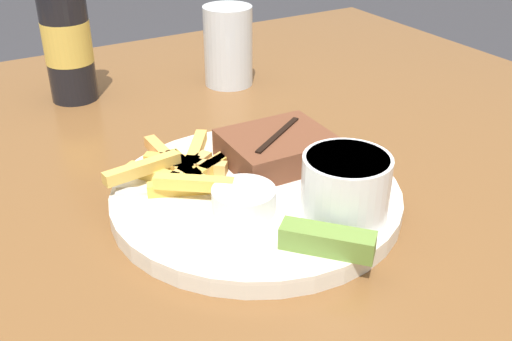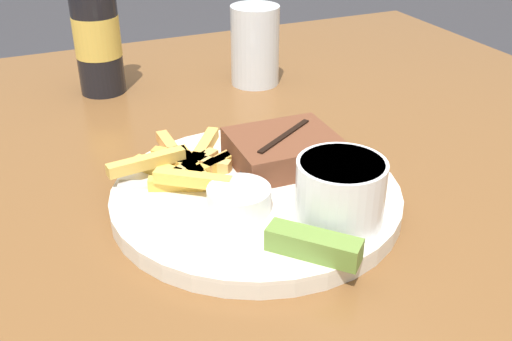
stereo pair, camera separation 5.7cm
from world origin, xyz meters
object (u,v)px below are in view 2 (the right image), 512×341
Objects in this scene: steak_portion at (284,149)px; dipping_sauce_cup at (239,198)px; coleslaw_cup at (340,189)px; dinner_plate at (256,197)px; drinking_glass at (255,46)px; fork_utensil at (181,186)px; knife_utensil at (250,169)px; beer_bottle at (97,33)px; pickle_spear at (309,246)px.

dipping_sauce_cup is (-0.08, -0.07, -0.00)m from steak_portion.
coleslaw_cup is 0.09m from dipping_sauce_cup.
dinner_plate is 0.05m from dipping_sauce_cup.
drinking_glass is (0.16, 0.34, 0.03)m from dipping_sauce_cup.
drinking_glass reaches higher than dipping_sauce_cup.
steak_portion is 0.88× the size of fork_utensil.
drinking_glass is at bearing 77.03° from coleslaw_cup.
dipping_sauce_cup is 0.40× the size of knife_utensil.
steak_portion is 1.89× the size of dipping_sauce_cup.
coleslaw_cup is 0.16m from fork_utensil.
beer_bottle is (-0.13, 0.32, 0.05)m from steak_portion.
fork_utensil is 0.87× the size of knife_utensil.
steak_portion is 0.04m from knife_utensil.
drinking_glass is (0.20, 0.28, 0.04)m from fork_utensil.
pickle_spear is (-0.00, -0.11, 0.02)m from dinner_plate.
beer_bottle reaches higher than pickle_spear.
fork_utensil is 1.12× the size of drinking_glass.
dinner_plate is 2.54× the size of steak_portion.
knife_utensil is 0.62× the size of beer_bottle.
fork_utensil is at bearing 125.64° from knife_utensil.
pickle_spear is 0.57× the size of fork_utensil.
beer_bottle is (-0.08, 0.36, 0.07)m from dinner_plate.
beer_bottle reaches higher than drinking_glass.
coleslaw_cup is at bearing -74.67° from beer_bottle.
fork_utensil is 0.34m from beer_bottle.
drinking_glass reaches higher than fork_utensil.
steak_portion is 1.41× the size of coleslaw_cup.
beer_bottle is at bearing 165.32° from drinking_glass.
dipping_sauce_cup is at bearing -83.04° from beer_bottle.
steak_portion is at bearing 70.94° from pickle_spear.
fork_utensil is (-0.11, 0.11, -0.03)m from coleslaw_cup.
dipping_sauce_cup reaches higher than fork_utensil.
dipping_sauce_cup reaches higher than knife_utensil.
beer_bottle is at bearing 111.11° from steak_portion.
dipping_sauce_cup is 0.52× the size of drinking_glass.
beer_bottle reaches higher than dipping_sauce_cup.
fork_utensil reaches higher than dinner_plate.
drinking_glass is (0.09, 0.39, 0.01)m from coleslaw_cup.
coleslaw_cup is at bearing -60.68° from dinner_plate.
steak_portion reaches higher than dinner_plate.
dinner_plate is 1.93× the size of knife_utensil.
drinking_glass reaches higher than steak_portion.
steak_portion reaches higher than fork_utensil.
dipping_sauce_cup is at bearing -139.56° from steak_portion.
dipping_sauce_cup is at bearing -32.42° from fork_utensil.
fork_utensil is 0.53× the size of beer_bottle.
coleslaw_cup is at bearing -91.95° from steak_portion.
dinner_plate is 0.07m from steak_portion.
coleslaw_cup is 0.12m from knife_utensil.
coleslaw_cup is 0.46m from beer_bottle.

